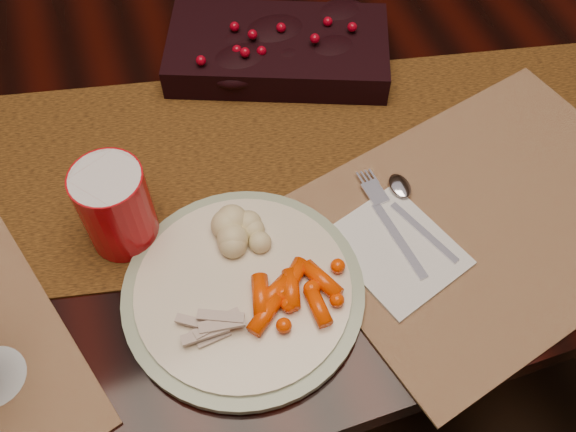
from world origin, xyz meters
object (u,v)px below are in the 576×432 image
object	(u,v)px
centerpiece	(278,46)
napkin	(396,249)
placemat_main	(490,216)
dinner_plate	(243,291)
red_cup	(116,207)
dining_table	(231,233)
mashed_potatoes	(238,230)
baby_carrots	(290,288)
turkey_shreds	(213,328)

from	to	relation	value
centerpiece	napkin	world-z (taller)	centerpiece
placemat_main	centerpiece	bearing A→B (deg)	101.21
centerpiece	dinner_plate	distance (m)	0.38
placemat_main	red_cup	world-z (taller)	red_cup
dining_table	mashed_potatoes	bearing A→B (deg)	-97.12
placemat_main	red_cup	xyz separation A→B (m)	(-0.43, 0.12, 0.06)
centerpiece	red_cup	bearing A→B (deg)	-139.96
centerpiece	dinner_plate	bearing A→B (deg)	-114.01
placemat_main	baby_carrots	distance (m)	0.27
placemat_main	baby_carrots	bearing A→B (deg)	171.37
turkey_shreds	baby_carrots	bearing A→B (deg)	10.63
centerpiece	red_cup	distance (m)	0.35
baby_carrots	turkey_shreds	world-z (taller)	baby_carrots
mashed_potatoes	turkey_shreds	distance (m)	0.12
mashed_potatoes	napkin	distance (m)	0.19
dining_table	mashed_potatoes	xyz separation A→B (m)	(-0.03, -0.26, 0.41)
turkey_shreds	centerpiece	bearing A→B (deg)	62.73
centerpiece	mashed_potatoes	size ratio (longest dim) A/B	4.30
dinner_plate	turkey_shreds	distance (m)	0.06
mashed_potatoes	napkin	xyz separation A→B (m)	(0.18, -0.07, -0.03)
napkin	dining_table	bearing A→B (deg)	94.75
baby_carrots	red_cup	xyz separation A→B (m)	(-0.16, 0.15, 0.03)
baby_carrots	napkin	world-z (taller)	baby_carrots
placemat_main	baby_carrots	size ratio (longest dim) A/B	4.62
baby_carrots	napkin	xyz separation A→B (m)	(0.14, 0.02, -0.02)
baby_carrots	mashed_potatoes	bearing A→B (deg)	112.11
napkin	red_cup	world-z (taller)	red_cup
baby_carrots	napkin	bearing A→B (deg)	7.75
centerpiece	napkin	xyz separation A→B (m)	(0.03, -0.35, -0.03)
baby_carrots	turkey_shreds	bearing A→B (deg)	-169.37
baby_carrots	red_cup	world-z (taller)	red_cup
baby_carrots	centerpiece	bearing A→B (deg)	73.91
dining_table	turkey_shreds	bearing A→B (deg)	-104.10
red_cup	napkin	bearing A→B (deg)	-22.80
placemat_main	dinner_plate	xyz separation A→B (m)	(-0.32, -0.01, 0.01)
dining_table	dinner_plate	xyz separation A→B (m)	(-0.05, -0.32, 0.39)
baby_carrots	mashed_potatoes	world-z (taller)	mashed_potatoes
turkey_shreds	dining_table	bearing A→B (deg)	75.90
centerpiece	turkey_shreds	xyz separation A→B (m)	(-0.20, -0.39, -0.01)
dining_table	centerpiece	size ratio (longest dim) A/B	5.73
placemat_main	napkin	xyz separation A→B (m)	(-0.13, -0.01, 0.00)
dinner_plate	dining_table	bearing A→B (deg)	81.86
dining_table	baby_carrots	size ratio (longest dim) A/B	18.52
napkin	mashed_potatoes	bearing A→B (deg)	140.11
dining_table	dinner_plate	distance (m)	0.51
turkey_shreds	napkin	world-z (taller)	turkey_shreds
dinner_plate	napkin	xyz separation A→B (m)	(0.19, -0.00, -0.01)
dinner_plate	mashed_potatoes	distance (m)	0.07
baby_carrots	turkey_shreds	size ratio (longest dim) A/B	1.53
mashed_potatoes	napkin	bearing A→B (deg)	-20.81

